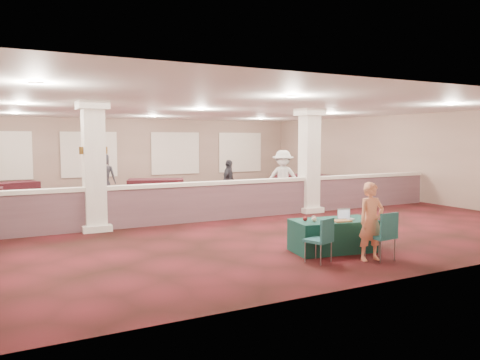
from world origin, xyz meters
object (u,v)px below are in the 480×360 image
conf_chair_side (322,236)px  woman (371,221)px  conf_chair_main (384,232)px  attendee_d (104,176)px  far_table_front_center (246,197)px  far_table_back_left (12,192)px  near_table (333,235)px  attendee_b (283,178)px  far_table_front_right (316,184)px  far_table_back_center (156,190)px  far_table_back_right (295,183)px  attendee_c (229,181)px

conf_chair_side → woman: size_ratio=0.57×
conf_chair_main → attendee_d: (-2.77, 11.79, 0.33)m
far_table_front_center → attendee_d: 5.89m
far_table_front_center → far_table_back_left: (-6.93, 5.22, 0.03)m
near_table → far_table_back_left: bearing=125.2°
conf_chair_side → attendee_b: 7.41m
woman → attendee_b: size_ratio=0.78×
conf_chair_side → attendee_d: bearing=79.4°
conf_chair_main → far_table_front_right: 11.39m
far_table_back_center → attendee_b: 4.75m
far_table_back_center → far_table_back_right: far_table_back_center is taller
far_table_front_right → far_table_back_center: (-6.97, 0.35, 0.05)m
conf_chair_main → far_table_front_center: size_ratio=0.57×
conf_chair_main → attendee_b: attendee_b is taller
far_table_front_right → far_table_back_left: (-11.68, 2.67, -0.00)m
woman → far_table_back_center: bearing=102.0°
far_table_front_center → far_table_back_right: far_table_back_right is taller
near_table → conf_chair_main: conf_chair_main is taller
attendee_b → conf_chair_main: bearing=-72.2°
woman → far_table_back_left: (-5.75, 12.36, -0.38)m
attendee_b → far_table_front_center: bearing=-157.8°
attendee_b → conf_chair_side: bearing=-81.5°
conf_chair_side → far_table_back_left: conf_chair_side is taller
woman → far_table_back_center: 10.10m
conf_chair_side → woman: bearing=-34.5°
woman → far_table_front_center: bearing=86.7°
far_table_front_center → far_table_back_center: far_table_back_center is taller
woman → far_table_back_left: woman is taller
far_table_back_right → attendee_d: 7.87m
far_table_front_right → far_table_front_center: bearing=-151.8°
woman → far_table_back_left: bearing=121.0°
conf_chair_main → far_table_back_center: bearing=93.2°
conf_chair_main → conf_chair_side: size_ratio=1.10×
far_table_back_center → conf_chair_side: bearing=-89.4°
near_table → attendee_b: (2.60, 5.95, 0.63)m
woman → far_table_back_center: woman is taller
attendee_c → far_table_back_right: bearing=-20.9°
far_table_back_left → woman: bearing=-65.1°
near_table → far_table_front_right: far_table_front_right is taller
conf_chair_side → far_table_back_right: 11.50m
far_table_front_center → near_table: bearing=-102.2°
far_table_back_right → attendee_b: (-2.68, -3.20, 0.57)m
conf_chair_side → attendee_b: size_ratio=0.44×
conf_chair_main → woman: woman is taller
attendee_c → far_table_back_center: bearing=102.2°
far_table_front_right → far_table_back_left: 11.98m
near_table → attendee_c: bearing=89.2°
far_table_back_right → near_table: bearing=-120.0°
near_table → attendee_d: 11.03m
far_table_back_left → attendee_d: (3.17, -0.72, 0.51)m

